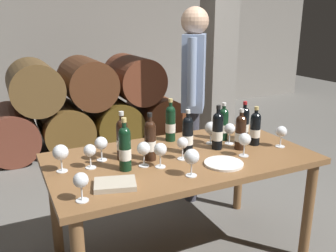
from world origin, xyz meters
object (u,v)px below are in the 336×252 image
at_px(serving_plate, 224,163).
at_px(wine_glass_5, 192,157).
at_px(wine_bottle_5, 218,130).
at_px(sommelier_presenting, 194,88).
at_px(wine_glass_0, 101,144).
at_px(wine_bottle_4, 241,132).
at_px(wine_bottle_9, 150,140).
at_px(wine_bottle_1, 125,148).
at_px(wine_glass_8, 245,140).
at_px(wine_glass_2, 211,128).
at_px(wine_glass_1, 183,144).
at_px(wine_glass_3, 144,149).
at_px(wine_bottle_0, 170,123).
at_px(wine_bottle_2, 255,128).
at_px(wine_glass_4, 281,132).
at_px(wine_glass_9, 160,150).
at_px(dining_table, 181,169).
at_px(tasting_notebook, 115,184).
at_px(wine_bottle_7, 244,123).
at_px(wine_glass_10, 230,129).
at_px(wine_bottle_6, 223,124).
at_px(wine_bottle_3, 122,139).
at_px(wine_glass_11, 90,151).
at_px(wine_glass_7, 81,181).
at_px(wine_bottle_8, 188,134).

bearing_deg(serving_plate, wine_glass_5, -167.05).
distance_m(wine_bottle_5, sommelier_presenting, 0.78).
height_order(wine_glass_0, wine_glass_5, wine_glass_5).
bearing_deg(wine_bottle_4, wine_bottle_9, 172.74).
distance_m(wine_bottle_1, wine_glass_8, 0.78).
relative_size(wine_bottle_1, wine_glass_8, 2.05).
height_order(wine_glass_0, wine_glass_2, wine_glass_2).
relative_size(wine_glass_1, wine_glass_3, 0.95).
bearing_deg(serving_plate, wine_bottle_4, 36.17).
relative_size(wine_bottle_0, wine_bottle_2, 1.13).
relative_size(wine_glass_3, wine_glass_4, 1.03).
height_order(wine_bottle_4, wine_glass_9, wine_bottle_4).
xyz_separation_m(wine_glass_2, wine_glass_8, (0.07, -0.30, -0.00)).
bearing_deg(wine_glass_0, dining_table, -17.01).
height_order(wine_bottle_4, tasting_notebook, wine_bottle_4).
xyz_separation_m(dining_table, wine_bottle_7, (0.57, 0.11, 0.22)).
height_order(dining_table, wine_glass_10, wine_glass_10).
relative_size(wine_glass_1, wine_glass_9, 0.96).
bearing_deg(wine_glass_5, wine_glass_9, 119.12).
bearing_deg(serving_plate, wine_bottle_6, 57.11).
relative_size(wine_bottle_1, wine_bottle_3, 1.02).
bearing_deg(wine_bottle_1, wine_bottle_7, 9.65).
bearing_deg(wine_glass_9, wine_bottle_1, 165.71).
distance_m(wine_bottle_3, wine_glass_11, 0.23).
distance_m(wine_bottle_5, wine_glass_4, 0.45).
bearing_deg(serving_plate, wine_bottle_5, 65.64).
height_order(wine_bottle_2, wine_glass_8, wine_bottle_2).
relative_size(wine_bottle_3, wine_glass_0, 2.01).
distance_m(wine_bottle_4, wine_bottle_5, 0.16).
distance_m(wine_bottle_3, wine_glass_8, 0.78).
bearing_deg(wine_glass_1, wine_bottle_0, 75.85).
height_order(wine_glass_1, wine_glass_11, wine_glass_11).
bearing_deg(dining_table, tasting_notebook, -154.89).
relative_size(wine_bottle_1, wine_glass_7, 2.12).
bearing_deg(wine_glass_2, wine_glass_1, -150.89).
xyz_separation_m(wine_bottle_8, wine_glass_10, (0.35, 0.03, -0.02)).
bearing_deg(wine_bottle_5, wine_bottle_8, 175.95).
relative_size(wine_bottle_3, sommelier_presenting, 0.18).
bearing_deg(tasting_notebook, sommelier_presenting, 59.76).
height_order(wine_bottle_0, wine_glass_7, wine_bottle_0).
height_order(wine_bottle_5, wine_glass_8, wine_bottle_5).
xyz_separation_m(wine_bottle_0, wine_bottle_9, (-0.28, -0.28, -0.00)).
relative_size(wine_bottle_0, wine_bottle_6, 1.12).
bearing_deg(wine_glass_4, serving_plate, -169.45).
bearing_deg(dining_table, wine_bottle_5, 3.55).
distance_m(wine_glass_0, tasting_notebook, 0.41).
bearing_deg(wine_glass_5, wine_bottle_1, 141.84).
height_order(dining_table, wine_glass_5, wine_glass_5).
bearing_deg(wine_bottle_8, serving_plate, -68.97).
distance_m(wine_bottle_1, wine_bottle_4, 0.82).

